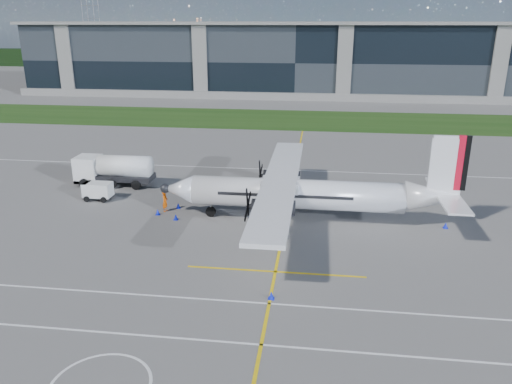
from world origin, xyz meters
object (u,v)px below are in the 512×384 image
ground_crew_person (165,200)px  safety_cone_tail (446,225)px  fuel_tanker_truck (109,170)px  turboprop_aircraft (308,178)px  pylon_west (92,23)px  baggage_tug (98,191)px  safety_cone_stbdwing (289,173)px  safety_cone_portwing (271,295)px  safety_cone_fwd (158,212)px  safety_cone_nose_port (176,217)px  safety_cone_nose_stbd (178,206)px

ground_crew_person → safety_cone_tail: ground_crew_person is taller
fuel_tanker_truck → turboprop_aircraft: bearing=-19.8°
pylon_west → turboprop_aircraft: bearing=-60.0°
fuel_tanker_truck → baggage_tug: size_ratio=3.02×
turboprop_aircraft → safety_cone_tail: turboprop_aircraft is taller
safety_cone_stbdwing → safety_cone_portwing: size_ratio=1.00×
turboprop_aircraft → safety_cone_fwd: (-12.83, -0.19, -3.57)m
safety_cone_nose_port → fuel_tanker_truck: bearing=138.0°
fuel_tanker_truck → safety_cone_tail: bearing=-13.1°
turboprop_aircraft → ground_crew_person: bearing=176.6°
baggage_tug → safety_cone_nose_port: (8.58, -3.94, -0.57)m
safety_cone_nose_stbd → safety_cone_tail: bearing=-4.1°
pylon_west → safety_cone_stbdwing: 157.94m
turboprop_aircraft → ground_crew_person: (-12.43, 0.73, -2.79)m
baggage_tug → safety_cone_portwing: size_ratio=5.47×
baggage_tug → safety_cone_nose_port: baggage_tug is taller
baggage_tug → safety_cone_portwing: 23.60m
safety_cone_nose_port → safety_cone_fwd: same height
safety_cone_fwd → safety_cone_portwing: size_ratio=1.00×
safety_cone_nose_port → baggage_tug: bearing=155.3°
safety_cone_nose_port → safety_cone_stbdwing: (8.63, 14.02, 0.00)m
pylon_west → fuel_tanker_truck: bearing=-65.2°
ground_crew_person → safety_cone_portwing: ground_crew_person is taller
safety_cone_nose_stbd → safety_cone_tail: size_ratio=1.00×
turboprop_aircraft → safety_cone_nose_port: bearing=-174.2°
safety_cone_tail → baggage_tug: bearing=174.6°
ground_crew_person → safety_cone_stbdwing: (10.10, 12.18, -0.79)m
fuel_tanker_truck → safety_cone_nose_port: fuel_tanker_truck is taller
baggage_tug → safety_cone_fwd: bearing=-24.2°
safety_cone_nose_stbd → safety_cone_fwd: (-1.32, -1.75, 0.00)m
safety_cone_portwing → safety_cone_fwd: bearing=131.7°
pylon_west → safety_cone_nose_stbd: pylon_west is taller
safety_cone_stbdwing → safety_cone_tail: bearing=-43.8°
safety_cone_stbdwing → safety_cone_portwing: (0.60, -25.54, 0.00)m
safety_cone_stbdwing → baggage_tug: bearing=-149.6°
safety_cone_nose_port → safety_cone_portwing: 14.77m
fuel_tanker_truck → baggage_tug: bearing=-80.4°
turboprop_aircraft → safety_cone_nose_stbd: (-11.51, 1.57, -3.57)m
safety_cone_fwd → fuel_tanker_truck: bearing=134.9°
safety_cone_stbdwing → safety_cone_portwing: bearing=-88.7°
baggage_tug → safety_cone_nose_stbd: (8.03, -1.27, -0.57)m
safety_cone_nose_stbd → safety_cone_portwing: 17.24m
safety_cone_fwd → safety_cone_stbdwing: 16.79m
safety_cone_nose_port → safety_cone_fwd: (-1.87, 0.92, 0.00)m
safety_cone_tail → turboprop_aircraft: bearing=179.7°
safety_cone_fwd → safety_cone_tail: size_ratio=1.00×
safety_cone_nose_stbd → safety_cone_tail: (22.69, -1.63, 0.00)m
safety_cone_nose_stbd → safety_cone_stbdwing: 14.59m
ground_crew_person → fuel_tanker_truck: bearing=59.9°
safety_cone_nose_port → safety_cone_portwing: bearing=-51.3°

